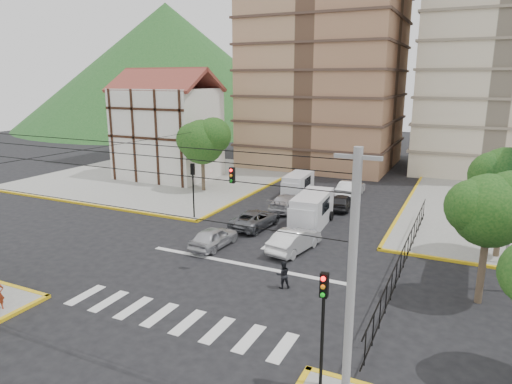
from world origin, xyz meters
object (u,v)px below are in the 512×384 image
Objects in this scene: car_silver_front_left at (214,237)px; pedestrian_crosswalk at (283,275)px; van_right_lane at (311,211)px; van_left_lane at (297,185)px; traffic_light_nw at (193,181)px; car_white_front_right at (294,240)px; traffic_light_se at (323,311)px.

pedestrian_crosswalk is at bearing 153.88° from car_silver_front_left.
van_left_lane is (-4.18, 8.26, -0.15)m from van_right_lane.
car_silver_front_left is at bearing -124.91° from van_right_lane.
traffic_light_nw is 10.63m from car_white_front_right.
traffic_light_se is at bearing 86.42° from pedestrian_crosswalk.
traffic_light_se reaches higher than van_left_lane.
car_white_front_right reaches higher than car_silver_front_left.
van_right_lane is 3.61× the size of pedestrian_crosswalk.
traffic_light_nw reaches higher than van_right_lane.
traffic_light_nw is at bearing 135.00° from traffic_light_se.
traffic_light_nw is 14.30m from pedestrian_crosswalk.
traffic_light_se is 0.95× the size of car_white_front_right.
van_right_lane reaches higher than car_silver_front_left.
van_right_lane is 1.15× the size of van_left_lane.
car_silver_front_left is (-0.19, -15.50, -0.33)m from van_left_lane.
traffic_light_se is at bearing -70.88° from van_left_lane.
pedestrian_crosswalk is at bearing -37.22° from traffic_light_nw.
traffic_light_nw is 0.95× the size of car_white_front_right.
car_silver_front_left is 5.41m from car_white_front_right.
van_right_lane is at bearing -117.74° from car_silver_front_left.
van_left_lane is at bearing 112.17° from traffic_light_se.
van_left_lane is at bearing 113.08° from van_right_lane.
traffic_light_nw is 7.18m from car_silver_front_left.
pedestrian_crosswalk is (11.23, -8.53, -2.34)m from traffic_light_nw.
van_right_lane is at bearing -72.11° from car_white_front_right.
car_silver_front_left is at bearing -93.75° from van_left_lane.
van_left_lane is 20.20m from pedestrian_crosswalk.
van_left_lane is 3.14× the size of pedestrian_crosswalk.
van_right_lane is at bearing -114.18° from pedestrian_crosswalk.
traffic_light_nw is (-15.60, 15.60, 0.00)m from traffic_light_se.
van_right_lane is at bearing -66.20° from van_left_lane.
car_white_front_right is (-5.74, 12.42, -2.35)m from traffic_light_se.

